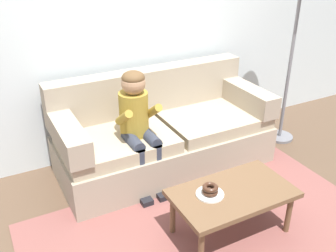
# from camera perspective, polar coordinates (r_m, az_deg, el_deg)

# --- Properties ---
(ground) EXTENTS (10.00, 10.00, 0.00)m
(ground) POSITION_cam_1_polar(r_m,az_deg,el_deg) (3.34, 3.75, -13.14)
(ground) COLOR brown
(wall_back) EXTENTS (8.00, 0.10, 2.80)m
(wall_back) POSITION_cam_1_polar(r_m,az_deg,el_deg) (3.89, -6.73, 15.65)
(wall_back) COLOR silver
(wall_back) RESTS_ON ground
(area_rug) EXTENTS (2.80, 1.67, 0.01)m
(area_rug) POSITION_cam_1_polar(r_m,az_deg,el_deg) (3.18, 6.16, -15.58)
(area_rug) COLOR brown
(area_rug) RESTS_ON ground
(couch) EXTENTS (2.08, 0.90, 0.93)m
(couch) POSITION_cam_1_polar(r_m,az_deg,el_deg) (3.82, -0.80, -1.30)
(couch) COLOR tan
(couch) RESTS_ON ground
(coffee_table) EXTENTS (0.92, 0.53, 0.40)m
(coffee_table) POSITION_cam_1_polar(r_m,az_deg,el_deg) (3.00, 9.53, -10.22)
(coffee_table) COLOR brown
(coffee_table) RESTS_ON ground
(person_child) EXTENTS (0.34, 0.58, 1.10)m
(person_child) POSITION_cam_1_polar(r_m,az_deg,el_deg) (3.37, -4.55, 0.89)
(person_child) COLOR olive
(person_child) RESTS_ON ground
(plate) EXTENTS (0.21, 0.21, 0.01)m
(plate) POSITION_cam_1_polar(r_m,az_deg,el_deg) (2.91, 6.24, -10.03)
(plate) COLOR white
(plate) RESTS_ON coffee_table
(donut) EXTENTS (0.12, 0.12, 0.04)m
(donut) POSITION_cam_1_polar(r_m,az_deg,el_deg) (2.89, 6.26, -9.63)
(donut) COLOR #422619
(donut) RESTS_ON plate
(donut_second) EXTENTS (0.15, 0.15, 0.04)m
(donut_second) POSITION_cam_1_polar(r_m,az_deg,el_deg) (2.87, 6.30, -9.05)
(donut_second) COLOR #422619
(donut_second) RESTS_ON donut
(toy_controller) EXTENTS (0.23, 0.09, 0.05)m
(toy_controller) POSITION_cam_1_polar(r_m,az_deg,el_deg) (3.64, 12.91, -9.57)
(toy_controller) COLOR #339E56
(toy_controller) RESTS_ON ground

